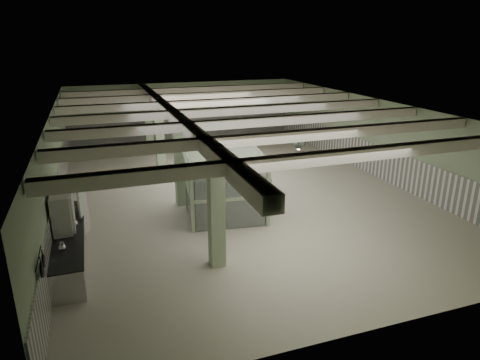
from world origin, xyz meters
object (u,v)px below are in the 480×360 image
object	(u,v)px
guard_booth	(225,175)
walkin_cooler	(66,222)
filing_cabinet	(265,193)
prep_counter	(70,245)

from	to	relation	value
guard_booth	walkin_cooler	bearing A→B (deg)	-163.24
filing_cabinet	walkin_cooler	bearing A→B (deg)	-151.34
guard_booth	filing_cabinet	size ratio (longest dim) A/B	2.51
prep_counter	filing_cabinet	bearing A→B (deg)	14.19
walkin_cooler	filing_cabinet	world-z (taller)	walkin_cooler
walkin_cooler	guard_booth	distance (m)	5.50
prep_counter	filing_cabinet	size ratio (longest dim) A/B	3.94
walkin_cooler	filing_cabinet	xyz separation A→B (m)	(7.10, 1.17, -0.34)
prep_counter	walkin_cooler	size ratio (longest dim) A/B	2.36
guard_booth	filing_cabinet	distance (m)	1.98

